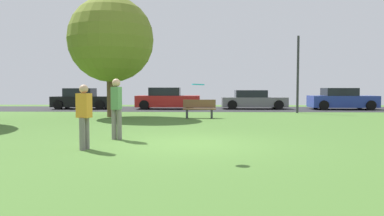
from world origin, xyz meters
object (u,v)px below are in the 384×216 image
(oak_tree_left, at_px, (111,40))
(person_catcher, at_px, (84,114))
(frisbee_disc, at_px, (198,84))
(parked_car_black, at_px, (82,99))
(parked_car_blue, at_px, (342,100))
(park_bench, at_px, (199,109))
(parked_car_red, at_px, (167,99))
(person_bystander, at_px, (116,106))
(parked_car_grey, at_px, (253,100))
(street_lamp_post, at_px, (298,75))

(oak_tree_left, distance_m, person_catcher, 10.62)
(frisbee_disc, height_order, parked_car_black, frisbee_disc)
(parked_car_blue, relative_size, park_bench, 2.73)
(person_catcher, relative_size, parked_car_red, 0.36)
(park_bench, bearing_deg, parked_car_red, -73.35)
(person_bystander, bearing_deg, park_bench, -8.96)
(park_bench, bearing_deg, parked_car_blue, -141.77)
(parked_car_black, height_order, parked_car_grey, parked_car_black)
(person_bystander, xyz_separation_m, parked_car_black, (-5.99, 15.22, -0.32))
(person_catcher, bearing_deg, parked_car_red, 108.69)
(oak_tree_left, bearing_deg, frisbee_disc, -67.47)
(parked_car_grey, xyz_separation_m, street_lamp_post, (2.06, -4.07, 1.64))
(person_catcher, distance_m, street_lamp_post, 15.73)
(person_bystander, bearing_deg, parked_car_blue, -30.32)
(person_bystander, bearing_deg, parked_car_red, 7.97)
(frisbee_disc, relative_size, parked_car_black, 0.07)
(frisbee_disc, distance_m, parked_car_black, 19.85)
(person_bystander, height_order, street_lamp_post, street_lamp_post)
(park_bench, bearing_deg, oak_tree_left, -8.66)
(parked_car_grey, distance_m, street_lamp_post, 4.85)
(person_catcher, height_order, street_lamp_post, street_lamp_post)
(person_catcher, distance_m, park_bench, 9.71)
(parked_car_grey, xyz_separation_m, parked_car_blue, (5.98, -0.39, 0.07))
(person_bystander, height_order, frisbee_disc, person_bystander)
(parked_car_red, xyz_separation_m, parked_car_grey, (5.97, 0.26, -0.07))
(parked_car_grey, height_order, street_lamp_post, street_lamp_post)
(person_catcher, distance_m, parked_car_black, 17.90)
(person_catcher, distance_m, person_bystander, 1.81)
(person_catcher, relative_size, frisbee_disc, 5.41)
(frisbee_disc, xyz_separation_m, park_bench, (-0.09, 10.32, -1.09))
(frisbee_disc, bearing_deg, street_lamp_post, 68.43)
(parked_car_grey, distance_m, park_bench, 8.78)
(person_catcher, bearing_deg, street_lamp_post, 77.54)
(parked_car_grey, bearing_deg, parked_car_blue, -3.72)
(parked_car_black, height_order, parked_car_red, parked_car_red)
(frisbee_disc, bearing_deg, oak_tree_left, 112.53)
(parked_car_black, relative_size, parked_car_blue, 0.93)
(oak_tree_left, bearing_deg, street_lamp_post, 17.59)
(person_bystander, height_order, parked_car_grey, person_bystander)
(oak_tree_left, xyz_separation_m, street_lamp_post, (10.19, 3.23, -1.65))
(oak_tree_left, distance_m, parked_car_blue, 16.04)
(street_lamp_post, bearing_deg, person_bystander, -124.92)
(frisbee_disc, bearing_deg, parked_car_blue, 61.94)
(person_bystander, relative_size, park_bench, 1.09)
(person_bystander, bearing_deg, street_lamp_post, -27.03)
(parked_car_black, distance_m, park_bench, 11.28)
(person_bystander, xyz_separation_m, frisbee_disc, (2.38, -2.76, 0.59))
(parked_car_black, relative_size, street_lamp_post, 0.90)
(frisbee_disc, bearing_deg, person_catcher, 160.15)
(parked_car_red, relative_size, parked_car_blue, 1.01)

